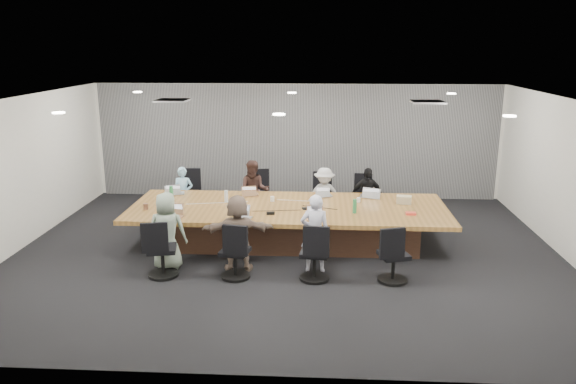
# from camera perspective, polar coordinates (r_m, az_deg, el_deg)

# --- Properties ---
(floor) EXTENTS (10.00, 8.00, 0.00)m
(floor) POSITION_cam_1_polar(r_m,az_deg,el_deg) (10.44, -0.13, -6.15)
(floor) COLOR black
(floor) RESTS_ON ground
(ceiling) EXTENTS (10.00, 8.00, 0.00)m
(ceiling) POSITION_cam_1_polar(r_m,az_deg,el_deg) (9.79, -0.14, 9.34)
(ceiling) COLOR white
(ceiling) RESTS_ON wall_back
(wall_back) EXTENTS (10.00, 0.00, 2.80)m
(wall_back) POSITION_cam_1_polar(r_m,az_deg,el_deg) (13.94, 0.87, 5.19)
(wall_back) COLOR silver
(wall_back) RESTS_ON ground
(wall_front) EXTENTS (10.00, 0.00, 2.80)m
(wall_front) POSITION_cam_1_polar(r_m,az_deg,el_deg) (6.21, -2.39, -7.28)
(wall_front) COLOR silver
(wall_front) RESTS_ON ground
(wall_left) EXTENTS (0.00, 8.00, 2.80)m
(wall_left) POSITION_cam_1_polar(r_m,az_deg,el_deg) (11.46, -25.96, 1.55)
(wall_left) COLOR silver
(wall_left) RESTS_ON ground
(wall_right) EXTENTS (0.00, 8.00, 2.80)m
(wall_right) POSITION_cam_1_polar(r_m,az_deg,el_deg) (10.93, 27.04, 0.84)
(wall_right) COLOR silver
(wall_right) RESTS_ON ground
(curtain) EXTENTS (9.80, 0.04, 2.80)m
(curtain) POSITION_cam_1_polar(r_m,az_deg,el_deg) (13.86, 0.85, 5.13)
(curtain) COLOR gray
(curtain) RESTS_ON ground
(conference_table) EXTENTS (6.00, 2.20, 0.74)m
(conference_table) POSITION_cam_1_polar(r_m,az_deg,el_deg) (10.77, 0.03, -3.20)
(conference_table) COLOR #503022
(conference_table) RESTS_ON ground
(chair_0) EXTENTS (0.67, 0.67, 0.86)m
(chair_0) POSITION_cam_1_polar(r_m,az_deg,el_deg) (12.72, -10.19, -0.47)
(chair_0) COLOR black
(chair_0) RESTS_ON ground
(chair_1) EXTENTS (0.67, 0.67, 0.86)m
(chair_1) POSITION_cam_1_polar(r_m,az_deg,el_deg) (12.45, -3.24, -0.57)
(chair_1) COLOR black
(chair_1) RESTS_ON ground
(chair_2) EXTENTS (0.62, 0.62, 0.78)m
(chair_2) POSITION_cam_1_polar(r_m,az_deg,el_deg) (12.39, 3.68, -0.87)
(chair_2) COLOR black
(chair_2) RESTS_ON ground
(chair_3) EXTENTS (0.57, 0.57, 0.73)m
(chair_3) POSITION_cam_1_polar(r_m,az_deg,el_deg) (12.43, 7.82, -1.04)
(chair_3) COLOR black
(chair_3) RESTS_ON ground
(chair_4) EXTENTS (0.63, 0.63, 0.79)m
(chair_4) POSITION_cam_1_polar(r_m,az_deg,el_deg) (9.51, -12.66, -6.11)
(chair_4) COLOR black
(chair_4) RESTS_ON ground
(chair_5) EXTENTS (0.60, 0.60, 0.76)m
(chair_5) POSITION_cam_1_polar(r_m,az_deg,el_deg) (9.26, -5.39, -6.48)
(chair_5) COLOR black
(chair_5) RESTS_ON ground
(chair_6) EXTENTS (0.58, 0.58, 0.77)m
(chair_6) POSITION_cam_1_polar(r_m,az_deg,el_deg) (9.16, 2.71, -6.64)
(chair_6) COLOR black
(chair_6) RESTS_ON ground
(chair_7) EXTENTS (0.63, 0.63, 0.75)m
(chair_7) POSITION_cam_1_polar(r_m,az_deg,el_deg) (9.24, 10.67, -6.75)
(chair_7) COLOR black
(chair_7) RESTS_ON ground
(person_0) EXTENTS (0.43, 0.29, 1.18)m
(person_0) POSITION_cam_1_polar(r_m,az_deg,el_deg) (12.35, -10.59, -0.19)
(person_0) COLOR #94C9E5
(person_0) RESTS_ON ground
(laptop_0) EXTENTS (0.36, 0.28, 0.02)m
(laptop_0) POSITION_cam_1_polar(r_m,az_deg,el_deg) (11.80, -11.26, -0.12)
(laptop_0) COLOR #B2B2B7
(laptop_0) RESTS_ON conference_table
(person_1) EXTENTS (0.68, 0.54, 1.34)m
(person_1) POSITION_cam_1_polar(r_m,az_deg,el_deg) (12.06, -3.45, 0.08)
(person_1) COLOR #3A2420
(person_1) RESTS_ON ground
(laptop_1) EXTENTS (0.33, 0.25, 0.02)m
(laptop_1) POSITION_cam_1_polar(r_m,az_deg,el_deg) (11.51, -3.77, -0.24)
(laptop_1) COLOR #8C6647
(laptop_1) RESTS_ON conference_table
(person_2) EXTENTS (0.81, 0.50, 1.20)m
(person_2) POSITION_cam_1_polar(r_m,az_deg,el_deg) (11.99, 3.70, -0.35)
(person_2) COLOR #B0B0B0
(person_2) RESTS_ON ground
(laptop_2) EXTENTS (0.33, 0.27, 0.02)m
(laptop_2) POSITION_cam_1_polar(r_m,az_deg,el_deg) (11.42, 3.73, -0.36)
(laptop_2) COLOR #B2B2B7
(laptop_2) RESTS_ON conference_table
(person_3) EXTENTS (0.75, 0.42, 1.22)m
(person_3) POSITION_cam_1_polar(r_m,az_deg,el_deg) (12.03, 7.98, -0.38)
(person_3) COLOR black
(person_3) RESTS_ON ground
(laptop_3) EXTENTS (0.39, 0.30, 0.02)m
(laptop_3) POSITION_cam_1_polar(r_m,az_deg,el_deg) (11.47, 8.21, -0.42)
(laptop_3) COLOR #B2B2B7
(laptop_3) RESTS_ON conference_table
(person_4) EXTENTS (0.66, 0.43, 1.34)m
(person_4) POSITION_cam_1_polar(r_m,az_deg,el_deg) (9.74, -12.19, -3.87)
(person_4) COLOR gray
(person_4) RESTS_ON ground
(laptop_4) EXTENTS (0.31, 0.24, 0.02)m
(laptop_4) POSITION_cam_1_polar(r_m,az_deg,el_deg) (10.22, -11.41, -2.47)
(laptop_4) COLOR #8C6647
(laptop_4) RESTS_ON conference_table
(person_5) EXTENTS (1.27, 0.55, 1.32)m
(person_5) POSITION_cam_1_polar(r_m,az_deg,el_deg) (9.49, -5.12, -4.14)
(person_5) COLOR #786254
(person_5) RESTS_ON ground
(laptop_5) EXTENTS (0.36, 0.28, 0.02)m
(laptop_5) POSITION_cam_1_polar(r_m,az_deg,el_deg) (9.98, -4.68, -2.63)
(laptop_5) COLOR #B2B2B7
(laptop_5) RESTS_ON conference_table
(person_6) EXTENTS (0.50, 0.34, 1.35)m
(person_6) POSITION_cam_1_polar(r_m,az_deg,el_deg) (9.39, 2.75, -4.22)
(person_6) COLOR silver
(person_6) RESTS_ON ground
(laptop_6) EXTENTS (0.31, 0.23, 0.02)m
(laptop_6) POSITION_cam_1_polar(r_m,az_deg,el_deg) (9.89, 2.80, -2.77)
(laptop_6) COLOR #8C6647
(laptop_6) RESTS_ON conference_table
(bottle_green_left) EXTENTS (0.09, 0.09, 0.27)m
(bottle_green_left) POSITION_cam_1_polar(r_m,az_deg,el_deg) (11.34, -11.76, -0.09)
(bottle_green_left) COLOR #2A7D45
(bottle_green_left) RESTS_ON conference_table
(bottle_green_right) EXTENTS (0.09, 0.09, 0.26)m
(bottle_green_right) POSITION_cam_1_polar(r_m,az_deg,el_deg) (10.30, 6.79, -1.45)
(bottle_green_right) COLOR #2A7D45
(bottle_green_right) RESTS_ON conference_table
(bottle_clear) EXTENTS (0.08, 0.08, 0.23)m
(bottle_clear) POSITION_cam_1_polar(r_m,az_deg,el_deg) (10.99, -6.30, -0.44)
(bottle_clear) COLOR silver
(bottle_clear) RESTS_ON conference_table
(cup_white_far) EXTENTS (0.08, 0.08, 0.10)m
(cup_white_far) POSITION_cam_1_polar(r_m,az_deg,el_deg) (11.01, -1.60, -0.70)
(cup_white_far) COLOR white
(cup_white_far) RESTS_ON conference_table
(cup_white_near) EXTENTS (0.07, 0.07, 0.09)m
(cup_white_near) POSITION_cam_1_polar(r_m,az_deg,el_deg) (11.04, 7.18, -0.80)
(cup_white_near) COLOR white
(cup_white_near) RESTS_ON conference_table
(mug_brown) EXTENTS (0.12, 0.12, 0.11)m
(mug_brown) POSITION_cam_1_polar(r_m,az_deg,el_deg) (10.81, -14.25, -1.43)
(mug_brown) COLOR brown
(mug_brown) RESTS_ON conference_table
(mic_left) EXTENTS (0.16, 0.12, 0.03)m
(mic_left) POSITION_cam_1_polar(r_m,az_deg,el_deg) (10.64, -5.40, -1.51)
(mic_left) COLOR black
(mic_left) RESTS_ON conference_table
(mic_right) EXTENTS (0.17, 0.14, 0.03)m
(mic_right) POSITION_cam_1_polar(r_m,az_deg,el_deg) (10.50, 1.85, -1.68)
(mic_right) COLOR black
(mic_right) RESTS_ON conference_table
(stapler) EXTENTS (0.15, 0.06, 0.06)m
(stapler) POSITION_cam_1_polar(r_m,az_deg,el_deg) (10.15, -1.78, -2.17)
(stapler) COLOR black
(stapler) RESTS_ON conference_table
(canvas_bag) EXTENTS (0.31, 0.22, 0.15)m
(canvas_bag) POSITION_cam_1_polar(r_m,az_deg,el_deg) (11.07, 11.69, -0.77)
(canvas_bag) COLOR tan
(canvas_bag) RESTS_ON conference_table
(snack_packet) EXTENTS (0.19, 0.13, 0.04)m
(snack_packet) POSITION_cam_1_polar(r_m,az_deg,el_deg) (10.40, 12.37, -2.15)
(snack_packet) COLOR #DE3F2C
(snack_packet) RESTS_ON conference_table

